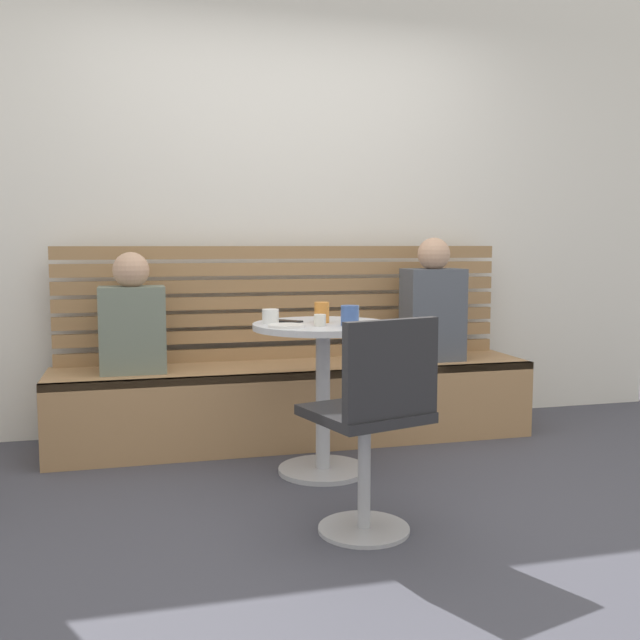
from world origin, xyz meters
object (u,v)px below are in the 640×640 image
Objects in this scene: cup_tumbler_orange at (322,312)px; white_chair at (374,418)px; cup_ceramic_white at (270,316)px; phone_on_table at (287,321)px; person_adult at (433,306)px; cup_espresso_small at (320,320)px; cup_mug_blue at (350,316)px; person_child_left at (132,320)px; cup_glass_short at (351,314)px; booth_bench at (296,403)px; cafe_table at (322,368)px; plate_small at (287,326)px.

white_chair is at bearing -91.11° from cup_tumbler_orange.
cup_ceramic_white reaches higher than phone_on_table.
person_adult is 5.13× the size of phone_on_table.
cup_espresso_small is 0.23m from phone_on_table.
cup_mug_blue reaches higher than phone_on_table.
cup_mug_blue is at bearing -9.49° from cup_espresso_small.
person_child_left is 7.98× the size of cup_ceramic_white.
person_adult is at bearing 58.81° from white_chair.
cup_glass_short reaches higher than phone_on_table.
person_child_left is 6.72× the size of cup_mug_blue.
cup_glass_short reaches higher than booth_bench.
booth_bench is at bearing 97.24° from cup_mug_blue.
white_chair is (-0.01, -0.81, -0.05)m from cafe_table.
phone_on_table is at bearing 169.50° from cup_glass_short.
white_chair reaches higher than cafe_table.
booth_bench is at bearing 65.54° from cup_ceramic_white.
cup_glass_short is (0.20, 0.15, 0.01)m from cup_espresso_small.
cup_glass_short is at bearing -27.58° from person_child_left.
cup_tumbler_orange is 1.05× the size of cup_mug_blue.
person_adult reaches higher than white_chair.
cup_tumbler_orange reaches higher than cup_espresso_small.
plate_small is at bearing -157.50° from cup_glass_short.
cafe_table is 5.29× the size of phone_on_table.
person_adult is 8.97× the size of cup_glass_short.
booth_bench is 3.18× the size of white_chair.
cup_espresso_small is (-0.86, -0.68, 0.01)m from person_adult.
cafe_table is 1.08m from person_child_left.
cafe_table is 9.25× the size of cup_glass_short.
white_chair is at bearing -74.63° from cup_ceramic_white.
phone_on_table is (-0.14, 0.90, 0.28)m from white_chair.
person_adult is 0.98m from cup_tumbler_orange.
person_child_left is 1.05m from cup_tumbler_orange.
cup_tumbler_orange is 0.18m from phone_on_table.
white_chair is 0.91m from cup_glass_short.
booth_bench is 0.93m from cup_mug_blue.
cafe_table is 0.36m from cup_ceramic_white.
booth_bench is 3.65× the size of cafe_table.
cup_tumbler_orange is 0.71× the size of phone_on_table.
booth_bench is 33.75× the size of cup_ceramic_white.
cafe_table is 1.03× the size of person_adult.
cup_ceramic_white is (-0.23, 0.85, 0.31)m from white_chair.
plate_small is (-0.21, -0.14, -0.04)m from cup_tumbler_orange.
cafe_table reaches higher than booth_bench.
person_adult reaches higher than booth_bench.
person_child_left is (-1.71, 0.02, -0.04)m from person_adult.
plate_small is at bearing -106.13° from booth_bench.
cup_espresso_small is at bearing -108.56° from cup_tumbler_orange.
white_chair is 10.63× the size of cup_glass_short.
cup_ceramic_white reaches higher than plate_small.
person_adult reaches higher than plate_small.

